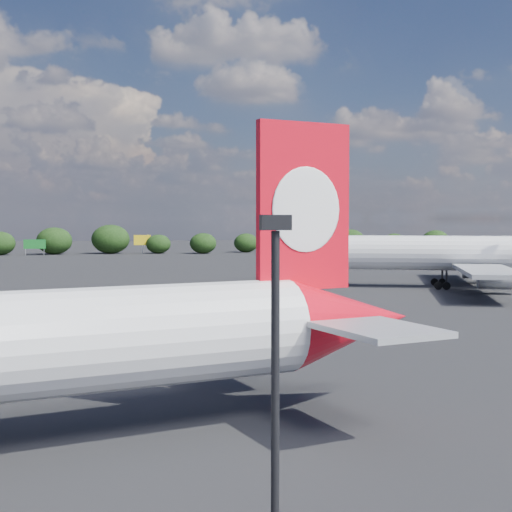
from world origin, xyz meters
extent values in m
plane|color=black|center=(0.00, 60.00, 0.00)|extent=(500.00, 500.00, 0.00)
cone|color=red|center=(19.95, 5.32, 4.81)|extent=(8.74, 6.78, 4.81)
cube|color=red|center=(17.18, 4.51, 10.97)|extent=(5.21, 1.95, 8.66)
ellipsoid|color=white|center=(17.26, 4.23, 10.79)|extent=(3.93, 1.32, 4.42)
ellipsoid|color=white|center=(17.10, 4.79, 10.79)|extent=(3.93, 1.32, 4.42)
cube|color=#A1A3A9|center=(19.59, -0.30, 5.19)|extent=(5.78, 6.76, 0.29)
cube|color=#A1A3A9|center=(16.61, 9.86, 5.19)|extent=(5.78, 6.76, 0.29)
cylinder|color=white|center=(56.52, 67.25, 5.20)|extent=(38.99, 17.99, 5.20)
cone|color=white|center=(33.96, 75.17, 5.20)|extent=(9.57, 7.66, 5.20)
cube|color=navy|center=(36.90, 74.14, 11.85)|extent=(5.57, 2.38, 9.35)
ellipsoid|color=red|center=(36.80, 73.84, 11.66)|extent=(4.19, 1.64, 4.78)
ellipsoid|color=red|center=(37.00, 74.43, 11.66)|extent=(4.19, 1.64, 4.78)
cube|color=#A1A3A9|center=(34.03, 69.09, 5.61)|extent=(6.48, 7.43, 0.31)
cube|color=#A1A3A9|center=(37.81, 79.88, 5.61)|extent=(6.48, 7.43, 0.31)
cube|color=#A1A3A9|center=(54.00, 53.81, 3.53)|extent=(13.26, 21.85, 0.57)
cube|color=#A1A3A9|center=(62.95, 79.31, 3.53)|extent=(13.26, 21.85, 0.57)
cylinder|color=#A1A3A9|center=(57.68, 58.03, 2.18)|extent=(5.83, 4.37, 2.81)
cube|color=#A1A3A9|center=(57.68, 58.03, 2.91)|extent=(2.26, 1.05, 1.25)
cylinder|color=#A1A3A9|center=(63.19, 73.72, 2.18)|extent=(5.83, 4.37, 2.81)
cube|color=#A1A3A9|center=(63.19, 73.72, 2.91)|extent=(2.26, 1.05, 1.25)
cylinder|color=black|center=(53.52, 65.00, 1.56)|extent=(0.37, 0.37, 2.60)
cylinder|color=black|center=(53.52, 65.00, 0.57)|extent=(1.23, 0.82, 1.14)
cylinder|color=black|center=(52.44, 65.38, 0.57)|extent=(1.23, 0.82, 1.14)
cylinder|color=black|center=(55.59, 70.88, 1.56)|extent=(0.37, 0.37, 2.60)
cylinder|color=black|center=(55.59, 70.88, 0.57)|extent=(1.23, 0.82, 1.14)
cylinder|color=black|center=(54.51, 71.26, 0.57)|extent=(1.23, 0.82, 1.14)
cylinder|color=black|center=(10.87, -18.86, 5.05)|extent=(0.16, 0.16, 10.10)
cube|color=black|center=(10.87, -18.86, 10.25)|extent=(0.55, 0.30, 0.28)
cube|color=#146622|center=(-18.00, 176.00, 3.20)|extent=(6.00, 0.30, 2.60)
cylinder|color=gray|center=(-20.50, 176.00, 1.00)|extent=(0.20, 0.20, 2.00)
cylinder|color=gray|center=(-15.50, 176.00, 1.00)|extent=(0.20, 0.20, 2.00)
cube|color=gold|center=(12.00, 182.00, 4.00)|extent=(5.00, 0.30, 3.00)
cylinder|color=gray|center=(12.00, 182.00, 1.25)|extent=(0.30, 0.30, 2.50)
ellipsoid|color=black|center=(-27.98, 179.51, 3.36)|extent=(8.74, 7.39, 6.72)
ellipsoid|color=black|center=(-13.16, 181.01, 3.92)|extent=(10.20, 8.63, 7.84)
ellipsoid|color=black|center=(2.75, 182.74, 4.29)|extent=(11.15, 9.43, 8.58)
ellipsoid|color=black|center=(16.69, 181.36, 2.82)|extent=(7.33, 6.20, 5.64)
ellipsoid|color=black|center=(29.71, 178.52, 3.05)|extent=(7.93, 6.71, 6.10)
ellipsoid|color=black|center=(43.51, 183.93, 2.92)|extent=(7.58, 6.41, 5.83)
ellipsoid|color=black|center=(62.98, 183.31, 4.01)|extent=(10.42, 8.82, 8.02)
ellipsoid|color=black|center=(76.83, 183.92, 3.49)|extent=(9.09, 7.69, 6.99)
ellipsoid|color=black|center=(89.90, 180.16, 2.87)|extent=(7.46, 6.31, 5.74)
ellipsoid|color=black|center=(102.20, 176.96, 3.39)|extent=(8.81, 7.46, 6.78)
camera|label=1|loc=(8.26, -31.52, 10.32)|focal=50.00mm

